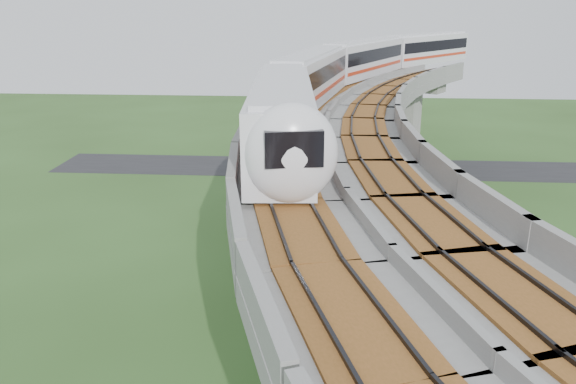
% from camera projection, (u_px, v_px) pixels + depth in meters
% --- Properties ---
extents(ground, '(160.00, 160.00, 0.00)m').
position_uv_depth(ground, '(322.00, 304.00, 34.23)').
color(ground, '#2E4C1E').
rests_on(ground, ground).
extents(dirt_lot, '(18.00, 26.00, 0.04)m').
position_uv_depth(dirt_lot, '(571.00, 330.00, 31.42)').
color(dirt_lot, gray).
rests_on(dirt_lot, ground).
extents(asphalt_road, '(60.00, 8.00, 0.03)m').
position_uv_depth(asphalt_road, '(325.00, 167.00, 62.59)').
color(asphalt_road, '#232326').
rests_on(asphalt_road, ground).
extents(viaduct, '(19.58, 73.98, 11.40)m').
position_uv_depth(viaduct, '(394.00, 162.00, 31.09)').
color(viaduct, '#99968E').
rests_on(viaduct, ground).
extents(metro_train, '(21.58, 58.58, 3.64)m').
position_uv_depth(metro_train, '(363.00, 68.00, 46.59)').
color(metro_train, silver).
rests_on(metro_train, ground).
extents(fence, '(3.87, 38.73, 1.50)m').
position_uv_depth(fence, '(486.00, 298.00, 33.36)').
color(fence, '#2D382D').
rests_on(fence, ground).
extents(tree_0, '(2.94, 2.94, 3.47)m').
position_uv_depth(tree_0, '(439.00, 169.00, 54.11)').
color(tree_0, '#382314').
rests_on(tree_0, ground).
extents(tree_1, '(1.82, 1.82, 3.10)m').
position_uv_depth(tree_1, '(425.00, 188.00, 48.20)').
color(tree_1, '#382314').
rests_on(tree_1, ground).
extents(tree_2, '(2.63, 2.63, 3.51)m').
position_uv_depth(tree_2, '(435.00, 200.00, 45.03)').
color(tree_2, '#382314').
rests_on(tree_2, ground).
extents(tree_3, '(2.19, 2.19, 3.28)m').
position_uv_depth(tree_3, '(417.00, 223.00, 40.41)').
color(tree_3, '#382314').
rests_on(tree_3, ground).
extents(tree_4, '(2.56, 2.56, 2.97)m').
position_uv_depth(tree_4, '(438.00, 268.00, 34.58)').
color(tree_4, '#382314').
rests_on(tree_4, ground).
extents(tree_5, '(2.91, 2.91, 3.86)m').
position_uv_depth(tree_5, '(441.00, 294.00, 30.03)').
color(tree_5, '#382314').
rests_on(tree_5, ground).
extents(tree_6, '(2.39, 2.39, 3.39)m').
position_uv_depth(tree_6, '(494.00, 359.00, 24.97)').
color(tree_6, '#382314').
rests_on(tree_6, ground).
extents(car_dark, '(4.39, 2.07, 1.24)m').
position_uv_depth(car_dark, '(564.00, 263.00, 38.07)').
color(car_dark, black).
rests_on(car_dark, dirt_lot).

